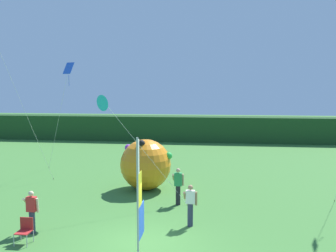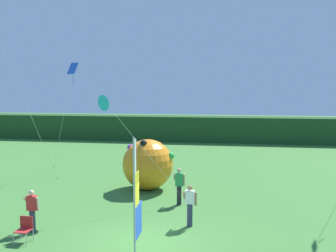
% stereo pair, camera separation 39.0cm
% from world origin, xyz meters
% --- Properties ---
extents(ground_plane, '(120.00, 120.00, 0.00)m').
position_xyz_m(ground_plane, '(0.00, 0.00, 0.00)').
color(ground_plane, '#3D7533').
extents(distant_treeline, '(80.00, 2.40, 2.51)m').
position_xyz_m(distant_treeline, '(0.00, 25.04, 1.25)').
color(distant_treeline, '#1E421E').
rests_on(distant_treeline, ground).
extents(banner_flag, '(0.06, 1.03, 4.03)m').
position_xyz_m(banner_flag, '(0.18, -1.28, 1.93)').
color(banner_flag, '#B7B7BC').
rests_on(banner_flag, ground).
extents(person_near_banner, '(0.55, 0.48, 1.64)m').
position_xyz_m(person_near_banner, '(-4.31, 0.51, 0.87)').
color(person_near_banner, '#2D334C').
rests_on(person_near_banner, ground).
extents(person_mid_field, '(0.55, 0.48, 1.68)m').
position_xyz_m(person_mid_field, '(1.59, 1.94, 0.89)').
color(person_mid_field, '#2D334C').
rests_on(person_mid_field, ground).
extents(person_far_left, '(0.55, 0.48, 1.74)m').
position_xyz_m(person_far_left, '(0.87, 4.56, 0.93)').
color(person_far_left, black).
rests_on(person_far_left, ground).
extents(inflatable_balloon, '(2.81, 2.72, 2.78)m').
position_xyz_m(inflatable_balloon, '(-1.11, 6.95, 1.37)').
color(inflatable_balloon, orange).
rests_on(inflatable_balloon, ground).
extents(folding_chair, '(0.51, 0.51, 0.89)m').
position_xyz_m(folding_chair, '(-4.15, -0.35, 0.51)').
color(folding_chair, '#BCBCC1').
rests_on(folding_chair, ground).
extents(kite_blue_diamond_0, '(2.35, 1.30, 7.05)m').
position_xyz_m(kite_blue_diamond_0, '(-6.76, 10.56, 6.33)').
color(kite_blue_diamond_0, brown).
rests_on(kite_blue_diamond_0, ground).
extents(kite_cyan_delta_1, '(4.09, 1.25, 5.21)m').
position_xyz_m(kite_cyan_delta_1, '(-2.33, 3.68, 4.81)').
color(kite_cyan_delta_1, brown).
rests_on(kite_cyan_delta_1, ground).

